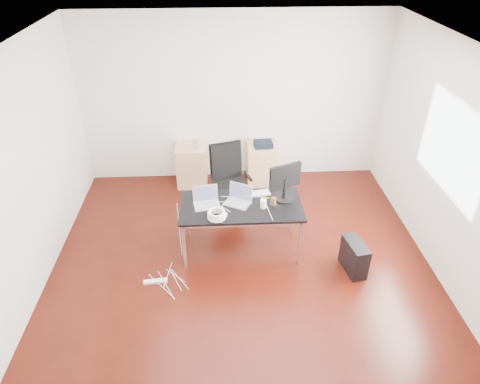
{
  "coord_description": "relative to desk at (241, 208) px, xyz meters",
  "views": [
    {
      "loc": [
        -0.26,
        -4.2,
        3.88
      ],
      "look_at": [
        0.0,
        0.55,
        0.85
      ],
      "focal_mm": 32.0,
      "sensor_mm": 36.0,
      "label": 1
    }
  ],
  "objects": [
    {
      "name": "power_strip",
      "position": [
        -1.12,
        -0.61,
        -0.66
      ],
      "size": [
        0.3,
        0.09,
        0.04
      ],
      "primitive_type": "cube",
      "rotation": [
        0.0,
        0.0,
        0.1
      ],
      "color": "white",
      "rests_on": "ground"
    },
    {
      "name": "pc_tower",
      "position": [
        1.43,
        -0.51,
        -0.46
      ],
      "size": [
        0.28,
        0.48,
        0.44
      ],
      "primitive_type": "cube",
      "rotation": [
        0.0,
        0.0,
        0.18
      ],
      "color": "black",
      "rests_on": "ground"
    },
    {
      "name": "desk",
      "position": [
        0.0,
        0.0,
        0.0
      ],
      "size": [
        1.6,
        0.8,
        0.73
      ],
      "color": "black",
      "rests_on": "ground"
    },
    {
      "name": "cable_coil",
      "position": [
        -0.32,
        -0.28,
        0.11
      ],
      "size": [
        0.24,
        0.24,
        0.11
      ],
      "rotation": [
        0.0,
        0.0,
        0.07
      ],
      "color": "white",
      "rests_on": "desk"
    },
    {
      "name": "speaker",
      "position": [
        -0.65,
        1.73,
        0.11
      ],
      "size": [
        0.1,
        0.09,
        0.18
      ],
      "primitive_type": "cube",
      "rotation": [
        0.0,
        0.0,
        -0.13
      ],
      "color": "#9E9E9E",
      "rests_on": "filing_cabinet_left"
    },
    {
      "name": "navy_garment",
      "position": [
        0.47,
        1.75,
        0.07
      ],
      "size": [
        0.31,
        0.25,
        0.09
      ],
      "primitive_type": "cube",
      "rotation": [
        0.0,
        0.0,
        0.05
      ],
      "color": "black",
      "rests_on": "filing_cabinet_right"
    },
    {
      "name": "cup_brown",
      "position": [
        0.42,
        -0.01,
        0.1
      ],
      "size": [
        0.09,
        0.09,
        0.1
      ],
      "primitive_type": "cylinder",
      "rotation": [
        0.0,
        0.0,
        -0.27
      ],
      "color": "brown",
      "rests_on": "desk"
    },
    {
      "name": "laptop_right",
      "position": [
        -0.03,
        0.06,
        0.11
      ],
      "size": [
        0.41,
        0.38,
        0.23
      ],
      "rotation": [
        0.0,
        0.0,
        -0.49
      ],
      "color": "silver",
      "rests_on": "desk"
    },
    {
      "name": "cup_white",
      "position": [
        0.28,
        -0.07,
        0.11
      ],
      "size": [
        0.1,
        0.1,
        0.12
      ],
      "primitive_type": "cylinder",
      "rotation": [
        0.0,
        0.0,
        -0.25
      ],
      "color": "white",
      "rests_on": "desk"
    },
    {
      "name": "wastebasket",
      "position": [
        0.32,
        1.83,
        -0.54
      ],
      "size": [
        0.29,
        0.29,
        0.28
      ],
      "primitive_type": "cylinder",
      "rotation": [
        0.0,
        0.0,
        0.26
      ],
      "color": "black",
      "rests_on": "ground"
    },
    {
      "name": "keyboard",
      "position": [
        0.19,
        0.24,
        0.06
      ],
      "size": [
        0.46,
        0.2,
        0.02
      ],
      "primitive_type": "cube",
      "rotation": [
        0.0,
        0.0,
        0.14
      ],
      "color": "white",
      "rests_on": "desk"
    },
    {
      "name": "office_chair",
      "position": [
        -0.13,
        0.95,
        -0.07
      ],
      "size": [
        0.59,
        0.61,
        1.08
      ],
      "rotation": [
        0.0,
        0.0,
        0.28
      ],
      "color": "black",
      "rests_on": "ground"
    },
    {
      "name": "power_adapter",
      "position": [
        -0.22,
        -0.23,
        0.07
      ],
      "size": [
        0.07,
        0.07,
        0.03
      ],
      "primitive_type": "cube",
      "rotation": [
        0.0,
        0.0,
        0.01
      ],
      "color": "white",
      "rests_on": "desk"
    },
    {
      "name": "filing_cabinet_right",
      "position": [
        0.46,
        1.81,
        -0.33
      ],
      "size": [
        0.5,
        0.5,
        0.7
      ],
      "primitive_type": "cube",
      "color": "tan",
      "rests_on": "ground"
    },
    {
      "name": "filing_cabinet_left",
      "position": [
        -0.74,
        1.81,
        -0.33
      ],
      "size": [
        0.5,
        0.5,
        0.7
      ],
      "primitive_type": "cube",
      "color": "tan",
      "rests_on": "ground"
    },
    {
      "name": "laptop_left",
      "position": [
        -0.46,
        0.04,
        0.11
      ],
      "size": [
        0.37,
        0.3,
        0.23
      ],
      "rotation": [
        0.0,
        0.0,
        0.17
      ],
      "color": "silver",
      "rests_on": "desk"
    },
    {
      "name": "monitor",
      "position": [
        0.58,
        0.13,
        0.34
      ],
      "size": [
        0.43,
        0.26,
        0.51
      ],
      "rotation": [
        0.0,
        0.0,
        0.4
      ],
      "color": "black",
      "rests_on": "desk"
    },
    {
      "name": "room_shell",
      "position": [
        0.03,
        -0.42,
        0.73
      ],
      "size": [
        5.0,
        5.0,
        5.0
      ],
      "color": "#330C05",
      "rests_on": "ground"
    }
  ]
}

